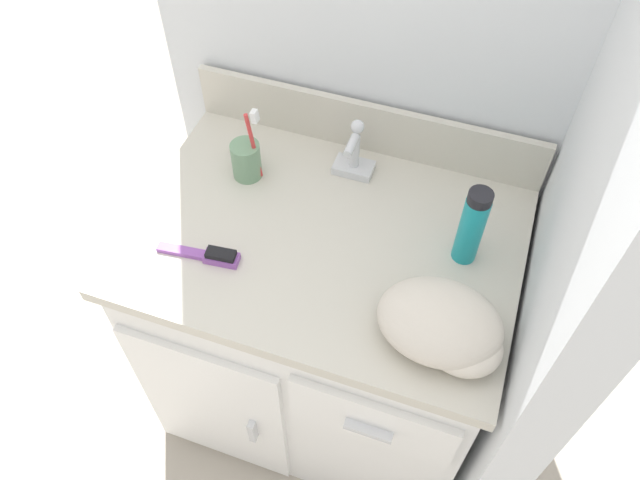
# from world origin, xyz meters

# --- Properties ---
(ground_plane) EXTENTS (6.00, 6.00, 0.00)m
(ground_plane) POSITION_xyz_m (0.00, 0.00, 0.00)
(ground_plane) COLOR #ADA393
(wall_back) EXTENTS (1.00, 0.08, 2.20)m
(wall_back) POSITION_xyz_m (0.00, 0.34, 1.10)
(wall_back) COLOR silver
(wall_back) RESTS_ON ground_plane
(wall_right) EXTENTS (0.08, 0.67, 2.20)m
(wall_right) POSITION_xyz_m (0.46, 0.00, 1.10)
(wall_right) COLOR silver
(wall_right) RESTS_ON ground_plane
(vanity) EXTENTS (0.82, 0.60, 0.76)m
(vanity) POSITION_xyz_m (-0.00, -0.00, 0.40)
(vanity) COLOR white
(vanity) RESTS_ON ground_plane
(backsplash) EXTENTS (0.82, 0.02, 0.13)m
(backsplash) POSITION_xyz_m (0.00, 0.28, 0.82)
(backsplash) COLOR beige
(backsplash) RESTS_ON vanity
(sink_faucet) EXTENTS (0.09, 0.09, 0.14)m
(sink_faucet) POSITION_xyz_m (0.00, 0.20, 0.81)
(sink_faucet) COLOR silver
(sink_faucet) RESTS_ON vanity
(toothbrush_cup) EXTENTS (0.07, 0.07, 0.19)m
(toothbrush_cup) POSITION_xyz_m (-0.22, 0.11, 0.81)
(toothbrush_cup) COLOR gray
(toothbrush_cup) RESTS_ON vanity
(shaving_cream_can) EXTENTS (0.05, 0.05, 0.19)m
(shaving_cream_can) POSITION_xyz_m (0.29, 0.05, 0.85)
(shaving_cream_can) COLOR teal
(shaving_cream_can) RESTS_ON vanity
(hairbrush) EXTENTS (0.18, 0.05, 0.03)m
(hairbrush) POSITION_xyz_m (-0.20, -0.13, 0.77)
(hairbrush) COLOR purple
(hairbrush) RESTS_ON vanity
(hand_towel) EXTENTS (0.24, 0.18, 0.10)m
(hand_towel) POSITION_xyz_m (0.29, -0.16, 0.80)
(hand_towel) COLOR beige
(hand_towel) RESTS_ON vanity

